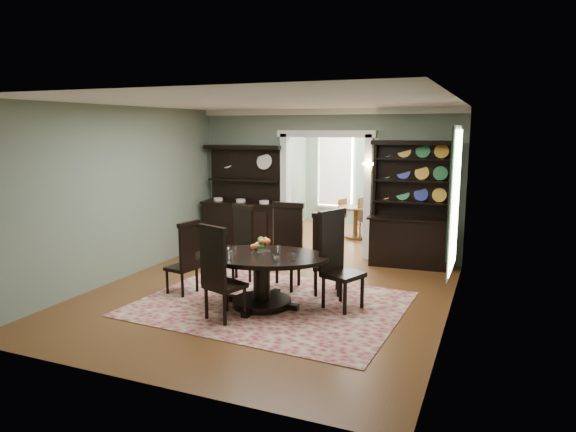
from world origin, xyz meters
name	(u,v)px	position (x,y,z in m)	size (l,w,h in m)	color
room	(265,197)	(0.00, 0.04, 1.58)	(5.51, 6.01, 3.01)	brown
parlor	(358,172)	(0.00, 5.53, 1.52)	(3.51, 3.50, 3.01)	brown
doorway_trim	(326,177)	(0.00, 3.00, 1.62)	(2.08, 0.25, 2.57)	white
right_window	(454,197)	(2.69, 0.93, 1.60)	(0.15, 1.47, 2.12)	white
wall_sconce	(370,166)	(0.95, 2.85, 1.89)	(0.27, 0.21, 0.21)	#B08F2E
rug	(271,304)	(0.23, -0.29, 0.01)	(3.83, 2.96, 0.01)	maroon
dining_table	(262,270)	(0.14, -0.40, 0.55)	(2.22, 2.20, 0.79)	black
centerpiece	(260,249)	(0.09, -0.34, 0.85)	(1.42, 0.91, 0.23)	silver
chair_far_left	(239,242)	(-0.74, 0.58, 0.70)	(0.63, 0.62, 1.33)	black
chair_far_mid	(286,243)	(0.11, 0.63, 0.74)	(0.55, 0.52, 1.41)	black
chair_far_right	(327,251)	(0.81, 0.62, 0.67)	(0.60, 0.59, 1.28)	black
chair_end_left	(186,256)	(-1.19, -0.37, 0.62)	(0.49, 0.50, 1.19)	black
chair_end_right	(337,257)	(1.17, 0.00, 0.76)	(0.67, 0.69, 1.45)	black
chair_near	(219,271)	(-0.14, -1.17, 0.71)	(0.62, 0.61, 1.35)	black
sideboard	(243,213)	(-1.80, 2.74, 0.79)	(1.75, 0.74, 2.26)	black
welsh_dresser	(410,221)	(1.77, 2.74, 0.87)	(1.57, 0.66, 2.39)	black
parlor_table	(356,218)	(0.19, 4.72, 0.51)	(0.84, 0.84, 0.77)	brown
parlor_chair_left	(339,216)	(-0.30, 4.95, 0.49)	(0.42, 0.41, 0.91)	brown
parlor_chair_right	(366,218)	(0.47, 4.60, 0.54)	(0.45, 0.44, 1.02)	brown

